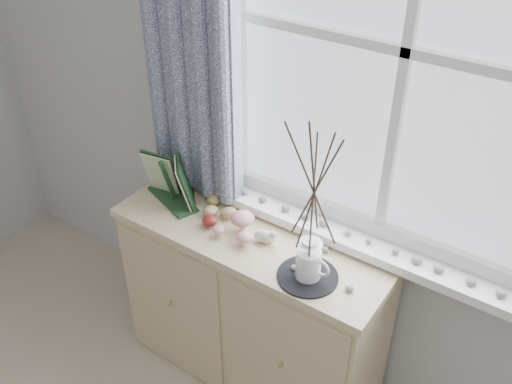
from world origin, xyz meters
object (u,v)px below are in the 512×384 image
sideboard (253,306)px  twig_pitcher (314,186)px  toadstool_cluster (240,225)px  botanical_book (166,182)px

sideboard → twig_pitcher: (0.32, -0.10, 0.83)m
sideboard → toadstool_cluster: 0.48m
botanical_book → sideboard: bearing=24.6°
botanical_book → twig_pitcher: twig_pitcher is taller
sideboard → botanical_book: size_ratio=3.68×
botanical_book → toadstool_cluster: size_ratio=1.82×
botanical_book → toadstool_cluster: botanical_book is taller
botanical_book → toadstool_cluster: (0.39, 0.00, -0.06)m
botanical_book → toadstool_cluster: bearing=19.6°
toadstool_cluster → twig_pitcher: twig_pitcher is taller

